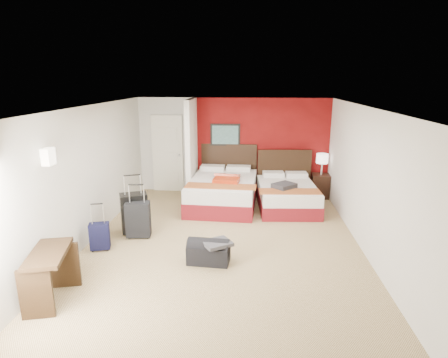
# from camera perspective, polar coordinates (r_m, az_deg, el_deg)

# --- Properties ---
(ground) EXTENTS (6.50, 6.50, 0.00)m
(ground) POSITION_cam_1_polar(r_m,az_deg,el_deg) (7.15, -0.06, -9.46)
(ground) COLOR tan
(ground) RESTS_ON ground
(room_walls) EXTENTS (5.02, 6.52, 2.50)m
(room_walls) POSITION_cam_1_polar(r_m,az_deg,el_deg) (8.30, -9.02, 3.00)
(room_walls) COLOR silver
(room_walls) RESTS_ON ground
(red_accent_panel) EXTENTS (3.50, 0.04, 2.50)m
(red_accent_panel) POSITION_cam_1_polar(r_m,az_deg,el_deg) (9.87, 5.74, 4.98)
(red_accent_panel) COLOR maroon
(red_accent_panel) RESTS_ON ground
(partition_wall) EXTENTS (0.12, 1.20, 2.50)m
(partition_wall) POSITION_cam_1_polar(r_m,az_deg,el_deg) (9.37, -4.96, 4.46)
(partition_wall) COLOR silver
(partition_wall) RESTS_ON ground
(entry_door) EXTENTS (0.82, 0.06, 2.05)m
(entry_door) POSITION_cam_1_polar(r_m,az_deg,el_deg) (10.13, -8.60, 3.85)
(entry_door) COLOR silver
(entry_door) RESTS_ON ground
(bed_left) EXTENTS (1.65, 2.28, 0.66)m
(bed_left) POSITION_cam_1_polar(r_m,az_deg,el_deg) (8.97, -0.16, -2.02)
(bed_left) COLOR white
(bed_left) RESTS_ON ground
(bed_right) EXTENTS (1.43, 1.95, 0.56)m
(bed_right) POSITION_cam_1_polar(r_m,az_deg,el_deg) (8.95, 9.57, -2.61)
(bed_right) COLOR silver
(bed_right) RESTS_ON ground
(red_suitcase_open) EXTENTS (0.68, 0.87, 0.10)m
(red_suitcase_open) POSITION_cam_1_polar(r_m,az_deg,el_deg) (8.76, 0.44, 0.15)
(red_suitcase_open) COLOR #B92F0F
(red_suitcase_open) RESTS_ON bed_left
(jacket_bundle) EXTENTS (0.61, 0.60, 0.11)m
(jacket_bundle) POSITION_cam_1_polar(r_m,az_deg,el_deg) (8.55, 9.18, -1.05)
(jacket_bundle) COLOR #313136
(jacket_bundle) RESTS_ON bed_right
(nightstand) EXTENTS (0.46, 0.46, 0.60)m
(nightstand) POSITION_cam_1_polar(r_m,az_deg,el_deg) (9.92, 14.51, -1.00)
(nightstand) COLOR black
(nightstand) RESTS_ON ground
(table_lamp) EXTENTS (0.37, 0.37, 0.53)m
(table_lamp) POSITION_cam_1_polar(r_m,az_deg,el_deg) (9.78, 14.73, 2.20)
(table_lamp) COLOR silver
(table_lamp) RESTS_ON nightstand
(suitcase_black) EXTENTS (0.60, 0.49, 0.77)m
(suitcase_black) POSITION_cam_1_polar(r_m,az_deg,el_deg) (7.61, -13.52, -5.21)
(suitcase_black) COLOR black
(suitcase_black) RESTS_ON ground
(suitcase_charcoal) EXTENTS (0.49, 0.34, 0.67)m
(suitcase_charcoal) POSITION_cam_1_polar(r_m,az_deg,el_deg) (7.38, -12.97, -6.22)
(suitcase_charcoal) COLOR black
(suitcase_charcoal) RESTS_ON ground
(suitcase_navy) EXTENTS (0.38, 0.29, 0.47)m
(suitcase_navy) POSITION_cam_1_polar(r_m,az_deg,el_deg) (7.07, -18.44, -8.48)
(suitcase_navy) COLOR black
(suitcase_navy) RESTS_ON ground
(duffel_bag) EXTENTS (0.72, 0.42, 0.35)m
(duffel_bag) POSITION_cam_1_polar(r_m,az_deg,el_deg) (6.31, -2.37, -11.20)
(duffel_bag) COLOR black
(duffel_bag) RESTS_ON ground
(jacket_draped) EXTENTS (0.56, 0.54, 0.06)m
(jacket_draped) POSITION_cam_1_polar(r_m,az_deg,el_deg) (6.17, -1.04, -9.77)
(jacket_draped) COLOR #3F3E44
(jacket_draped) RESTS_ON duffel_bag
(desk) EXTENTS (0.65, 0.98, 0.75)m
(desk) POSITION_cam_1_polar(r_m,az_deg,el_deg) (5.73, -24.86, -13.37)
(desk) COLOR black
(desk) RESTS_ON ground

